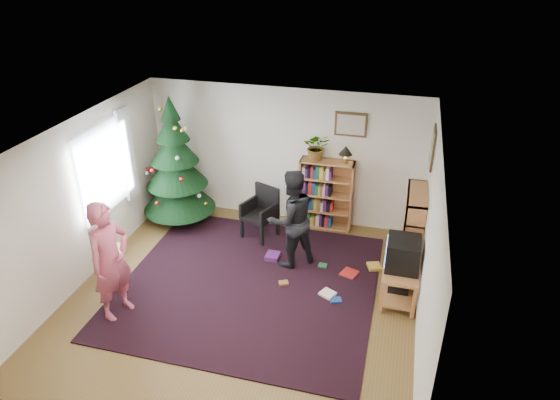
% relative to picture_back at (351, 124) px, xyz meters
% --- Properties ---
extents(floor, '(5.00, 5.00, 0.00)m').
position_rel_picture_back_xyz_m(floor, '(-1.15, -2.48, -1.95)').
color(floor, brown).
rests_on(floor, ground).
extents(ceiling, '(5.00, 5.00, 0.00)m').
position_rel_picture_back_xyz_m(ceiling, '(-1.15, -2.48, 0.55)').
color(ceiling, white).
rests_on(ceiling, wall_back).
extents(wall_back, '(5.00, 0.02, 2.50)m').
position_rel_picture_back_xyz_m(wall_back, '(-1.15, 0.02, -0.70)').
color(wall_back, silver).
rests_on(wall_back, floor).
extents(wall_front, '(5.00, 0.02, 2.50)m').
position_rel_picture_back_xyz_m(wall_front, '(-1.15, -4.97, -0.70)').
color(wall_front, silver).
rests_on(wall_front, floor).
extents(wall_left, '(0.02, 5.00, 2.50)m').
position_rel_picture_back_xyz_m(wall_left, '(-3.65, -2.48, -0.70)').
color(wall_left, silver).
rests_on(wall_left, floor).
extents(wall_right, '(0.02, 5.00, 2.50)m').
position_rel_picture_back_xyz_m(wall_right, '(1.35, -2.48, -0.70)').
color(wall_right, silver).
rests_on(wall_right, floor).
extents(rug, '(3.80, 3.60, 0.02)m').
position_rel_picture_back_xyz_m(rug, '(-1.15, -2.17, -1.94)').
color(rug, black).
rests_on(rug, floor).
extents(window_pane, '(0.04, 1.20, 1.40)m').
position_rel_picture_back_xyz_m(window_pane, '(-3.62, -1.88, -0.45)').
color(window_pane, silver).
rests_on(window_pane, wall_left).
extents(curtain, '(0.06, 0.35, 1.60)m').
position_rel_picture_back_xyz_m(curtain, '(-3.58, -1.18, -0.45)').
color(curtain, white).
rests_on(curtain, wall_left).
extents(picture_back, '(0.55, 0.03, 0.42)m').
position_rel_picture_back_xyz_m(picture_back, '(0.00, 0.00, 0.00)').
color(picture_back, '#4C3319').
rests_on(picture_back, wall_back).
extents(picture_right, '(0.03, 0.50, 0.60)m').
position_rel_picture_back_xyz_m(picture_right, '(1.33, -0.73, 0.00)').
color(picture_right, '#4C3319').
rests_on(picture_right, wall_right).
extents(christmas_tree, '(1.32, 1.32, 2.40)m').
position_rel_picture_back_xyz_m(christmas_tree, '(-3.01, -0.60, -0.95)').
color(christmas_tree, '#3F2816').
rests_on(christmas_tree, rug).
extents(bookshelf_back, '(0.95, 0.30, 1.30)m').
position_rel_picture_back_xyz_m(bookshelf_back, '(-0.34, -0.14, -1.29)').
color(bookshelf_back, '#BC7443').
rests_on(bookshelf_back, floor).
extents(bookshelf_right, '(0.30, 0.95, 1.30)m').
position_rel_picture_back_xyz_m(bookshelf_right, '(1.19, -0.98, -1.29)').
color(bookshelf_right, '#BC7443').
rests_on(bookshelf_right, floor).
extents(tv_stand, '(0.50, 0.91, 0.55)m').
position_rel_picture_back_xyz_m(tv_stand, '(1.07, -1.90, -1.62)').
color(tv_stand, '#BC7443').
rests_on(tv_stand, floor).
extents(crt_tv, '(0.47, 0.51, 0.44)m').
position_rel_picture_back_xyz_m(crt_tv, '(1.07, -1.90, -1.18)').
color(crt_tv, black).
rests_on(crt_tv, tv_stand).
extents(armchair, '(0.66, 0.68, 0.93)m').
position_rel_picture_back_xyz_m(armchair, '(-1.39, -0.71, -1.45)').
color(armchair, black).
rests_on(armchair, rug).
extents(stool, '(0.39, 0.39, 0.65)m').
position_rel_picture_back_xyz_m(stool, '(-3.10, -2.69, -1.45)').
color(stool, '#BC7443').
rests_on(stool, floor).
extents(person_standing, '(0.59, 0.74, 1.76)m').
position_rel_picture_back_xyz_m(person_standing, '(-2.74, -3.26, -1.07)').
color(person_standing, '#B4485D').
rests_on(person_standing, rug).
extents(person_by_chair, '(1.02, 1.00, 1.65)m').
position_rel_picture_back_xyz_m(person_by_chair, '(-0.67, -1.45, -1.13)').
color(person_by_chair, black).
rests_on(person_by_chair, rug).
extents(potted_plant, '(0.52, 0.47, 0.50)m').
position_rel_picture_back_xyz_m(potted_plant, '(-0.54, -0.14, -0.40)').
color(potted_plant, gray).
rests_on(potted_plant, bookshelf_back).
extents(table_lamp, '(0.23, 0.23, 0.31)m').
position_rel_picture_back_xyz_m(table_lamp, '(-0.04, -0.14, -0.44)').
color(table_lamp, '#A57F33').
rests_on(table_lamp, bookshelf_back).
extents(floor_clutter, '(1.86, 1.19, 0.08)m').
position_rel_picture_back_xyz_m(floor_clutter, '(-0.07, -1.73, -1.91)').
color(floor_clutter, '#A51E19').
rests_on(floor_clutter, rug).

